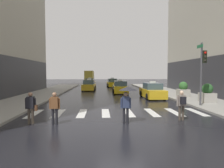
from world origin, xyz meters
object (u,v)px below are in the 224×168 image
at_px(pedestrian_with_handbag, 31,106).
at_px(pedestrian_plain_coat, 55,106).
at_px(taxi_fourth, 112,83).
at_px(pedestrian_with_umbrella, 127,95).
at_px(taxi_third, 89,86).
at_px(planter_mid_block, 183,90).
at_px(taxi_second, 120,88).
at_px(box_truck, 90,76).
at_px(taxi_fifth, 90,83).
at_px(planter_near_corner, 207,94).
at_px(pedestrian_with_backpack, 182,103).
at_px(taxi_lead, 152,91).
at_px(traffic_light_pole, 203,65).

height_order(pedestrian_with_handbag, pedestrian_plain_coat, same).
bearing_deg(taxi_fourth, pedestrian_with_umbrella, -91.79).
distance_m(taxi_third, taxi_fourth, 8.57).
xyz_separation_m(taxi_fourth, pedestrian_plain_coat, (-4.59, -27.63, 0.21)).
bearing_deg(taxi_third, planter_mid_block, -44.15).
bearing_deg(taxi_second, box_truck, 100.92).
bearing_deg(taxi_third, taxi_fifth, 92.25).
height_order(box_truck, pedestrian_plain_coat, box_truck).
xyz_separation_m(taxi_second, pedestrian_with_handbag, (-6.15, -15.52, 0.21)).
relative_size(pedestrian_plain_coat, planter_near_corner, 1.03).
height_order(pedestrian_with_backpack, planter_near_corner, planter_near_corner).
height_order(taxi_lead, pedestrian_with_umbrella, pedestrian_with_umbrella).
bearing_deg(taxi_third, planter_near_corner, -52.02).
height_order(taxi_lead, pedestrian_plain_coat, taxi_lead).
distance_m(taxi_lead, taxi_third, 12.35).
bearing_deg(pedestrian_with_handbag, taxi_fourth, 78.06).
relative_size(traffic_light_pole, box_truck, 0.63).
height_order(taxi_lead, taxi_third, same).
distance_m(taxi_fourth, pedestrian_with_handbag, 28.12).
relative_size(taxi_fourth, pedestrian_with_umbrella, 2.38).
bearing_deg(pedestrian_with_handbag, pedestrian_with_umbrella, -1.54).
relative_size(taxi_lead, planter_near_corner, 2.85).
xyz_separation_m(pedestrian_with_umbrella, planter_near_corner, (7.75, 6.10, -0.64)).
relative_size(pedestrian_with_backpack, planter_near_corner, 1.03).
height_order(pedestrian_with_umbrella, pedestrian_with_backpack, pedestrian_with_umbrella).
distance_m(taxi_lead, planter_mid_block, 3.27).
height_order(taxi_lead, taxi_fifth, same).
relative_size(taxi_second, taxi_third, 0.99).
distance_m(taxi_fourth, pedestrian_with_backpack, 27.28).
height_order(taxi_lead, box_truck, box_truck).
xyz_separation_m(taxi_third, taxi_fifth, (-0.35, 8.89, 0.00)).
bearing_deg(pedestrian_with_umbrella, traffic_light_pole, 35.10).
relative_size(box_truck, pedestrian_with_backpack, 4.62).
distance_m(pedestrian_with_handbag, planter_near_corner, 14.03).
height_order(planter_near_corner, planter_mid_block, same).
bearing_deg(pedestrian_plain_coat, planter_mid_block, 41.97).
relative_size(taxi_fifth, planter_mid_block, 2.88).
xyz_separation_m(taxi_second, taxi_third, (-4.38, 4.44, 0.00)).
height_order(pedestrian_with_handbag, planter_mid_block, planter_mid_block).
relative_size(traffic_light_pole, pedestrian_plain_coat, 2.91).
height_order(taxi_second, pedestrian_plain_coat, taxi_second).
bearing_deg(pedestrian_with_umbrella, pedestrian_with_handbag, 178.46).
height_order(taxi_fifth, box_truck, box_truck).
distance_m(pedestrian_with_umbrella, pedestrian_plain_coat, 3.77).
height_order(taxi_lead, planter_near_corner, taxi_lead).
distance_m(pedestrian_with_umbrella, pedestrian_with_backpack, 3.18).
distance_m(taxi_fourth, pedestrian_with_umbrella, 27.67).
relative_size(box_truck, planter_mid_block, 4.76).
bearing_deg(taxi_second, taxi_fifth, 109.55).
distance_m(taxi_second, taxi_third, 6.24).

